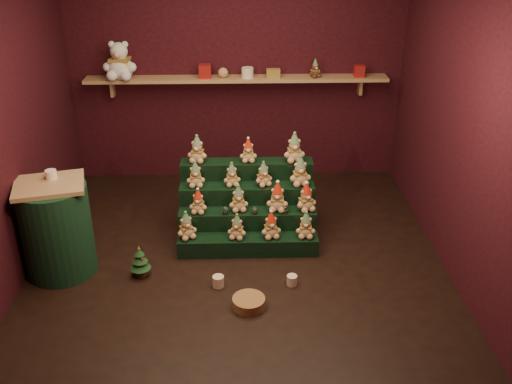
{
  "coord_description": "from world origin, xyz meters",
  "views": [
    {
      "loc": [
        0.04,
        -4.8,
        3.12
      ],
      "look_at": [
        0.18,
        0.25,
        0.6
      ],
      "focal_mm": 40.0,
      "sensor_mm": 36.0,
      "label": 1
    }
  ],
  "objects_px": {
    "riser_tier_front": "(248,245)",
    "snow_globe_c": "(285,210)",
    "snow_globe_a": "(225,210)",
    "mini_christmas_tree": "(140,261)",
    "snow_globe_b": "(255,210)",
    "mug_left": "(218,281)",
    "wicker_basket": "(249,302)",
    "brown_bear": "(315,69)",
    "mug_right": "(292,280)",
    "side_table": "(57,229)",
    "white_bear": "(119,55)"
  },
  "relations": [
    {
      "from": "mug_left",
      "to": "wicker_basket",
      "type": "height_order",
      "value": "mug_left"
    },
    {
      "from": "snow_globe_a",
      "to": "wicker_basket",
      "type": "relative_size",
      "value": 0.28
    },
    {
      "from": "mug_left",
      "to": "mug_right",
      "type": "height_order",
      "value": "mug_left"
    },
    {
      "from": "riser_tier_front",
      "to": "snow_globe_c",
      "type": "height_order",
      "value": "snow_globe_c"
    },
    {
      "from": "riser_tier_front",
      "to": "white_bear",
      "type": "height_order",
      "value": "white_bear"
    },
    {
      "from": "mini_christmas_tree",
      "to": "wicker_basket",
      "type": "bearing_deg",
      "value": -26.36
    },
    {
      "from": "mini_christmas_tree",
      "to": "white_bear",
      "type": "relative_size",
      "value": 0.59
    },
    {
      "from": "mug_right",
      "to": "mini_christmas_tree",
      "type": "bearing_deg",
      "value": 172.59
    },
    {
      "from": "brown_bear",
      "to": "riser_tier_front",
      "type": "bearing_deg",
      "value": -140.35
    },
    {
      "from": "snow_globe_c",
      "to": "white_bear",
      "type": "distance_m",
      "value": 2.71
    },
    {
      "from": "mini_christmas_tree",
      "to": "white_bear",
      "type": "height_order",
      "value": "white_bear"
    },
    {
      "from": "mini_christmas_tree",
      "to": "mug_right",
      "type": "relative_size",
      "value": 3.39
    },
    {
      "from": "snow_globe_a",
      "to": "mini_christmas_tree",
      "type": "bearing_deg",
      "value": -145.97
    },
    {
      "from": "snow_globe_b",
      "to": "snow_globe_c",
      "type": "xyz_separation_m",
      "value": [
        0.31,
        0.0,
        0.0
      ]
    },
    {
      "from": "snow_globe_b",
      "to": "white_bear",
      "type": "bearing_deg",
      "value": 133.64
    },
    {
      "from": "snow_globe_c",
      "to": "snow_globe_a",
      "type": "bearing_deg",
      "value": 180.0
    },
    {
      "from": "mini_christmas_tree",
      "to": "brown_bear",
      "type": "xyz_separation_m",
      "value": [
        1.84,
        2.14,
        1.26
      ]
    },
    {
      "from": "side_table",
      "to": "wicker_basket",
      "type": "bearing_deg",
      "value": -33.06
    },
    {
      "from": "side_table",
      "to": "white_bear",
      "type": "relative_size",
      "value": 1.68
    },
    {
      "from": "side_table",
      "to": "white_bear",
      "type": "height_order",
      "value": "white_bear"
    },
    {
      "from": "snow_globe_b",
      "to": "mug_left",
      "type": "xyz_separation_m",
      "value": [
        -0.35,
        -0.72,
        -0.35
      ]
    },
    {
      "from": "snow_globe_b",
      "to": "side_table",
      "type": "relative_size",
      "value": 0.08
    },
    {
      "from": "snow_globe_a",
      "to": "mug_left",
      "type": "height_order",
      "value": "snow_globe_a"
    },
    {
      "from": "snow_globe_a",
      "to": "mug_left",
      "type": "xyz_separation_m",
      "value": [
        -0.06,
        -0.72,
        -0.35
      ]
    },
    {
      "from": "snow_globe_b",
      "to": "mini_christmas_tree",
      "type": "height_order",
      "value": "snow_globe_b"
    },
    {
      "from": "mini_christmas_tree",
      "to": "white_bear",
      "type": "distance_m",
      "value": 2.61
    },
    {
      "from": "wicker_basket",
      "to": "brown_bear",
      "type": "bearing_deg",
      "value": 72.4
    },
    {
      "from": "mug_right",
      "to": "snow_globe_a",
      "type": "bearing_deg",
      "value": 130.7
    },
    {
      "from": "wicker_basket",
      "to": "snow_globe_a",
      "type": "bearing_deg",
      "value": 101.73
    },
    {
      "from": "mug_left",
      "to": "mug_right",
      "type": "bearing_deg",
      "value": 0.36
    },
    {
      "from": "snow_globe_c",
      "to": "side_table",
      "type": "xyz_separation_m",
      "value": [
        -2.16,
        -0.42,
        0.06
      ]
    },
    {
      "from": "riser_tier_front",
      "to": "snow_globe_b",
      "type": "distance_m",
      "value": 0.36
    },
    {
      "from": "riser_tier_front",
      "to": "brown_bear",
      "type": "xyz_separation_m",
      "value": [
        0.83,
        1.76,
        1.33
      ]
    },
    {
      "from": "mug_right",
      "to": "wicker_basket",
      "type": "relative_size",
      "value": 0.34
    },
    {
      "from": "mini_christmas_tree",
      "to": "mug_right",
      "type": "xyz_separation_m",
      "value": [
        1.41,
        -0.18,
        -0.11
      ]
    },
    {
      "from": "brown_bear",
      "to": "snow_globe_a",
      "type": "bearing_deg",
      "value": -148.44
    },
    {
      "from": "mug_right",
      "to": "white_bear",
      "type": "bearing_deg",
      "value": 128.57
    },
    {
      "from": "snow_globe_a",
      "to": "mug_right",
      "type": "xyz_separation_m",
      "value": [
        0.62,
        -0.72,
        -0.35
      ]
    },
    {
      "from": "snow_globe_b",
      "to": "brown_bear",
      "type": "xyz_separation_m",
      "value": [
        0.76,
        1.6,
        1.02
      ]
    },
    {
      "from": "snow_globe_a",
      "to": "brown_bear",
      "type": "xyz_separation_m",
      "value": [
        1.05,
        1.6,
        1.02
      ]
    },
    {
      "from": "snow_globe_b",
      "to": "riser_tier_front",
      "type": "bearing_deg",
      "value": -114.38
    },
    {
      "from": "mini_christmas_tree",
      "to": "mug_right",
      "type": "height_order",
      "value": "mini_christmas_tree"
    },
    {
      "from": "mug_left",
      "to": "wicker_basket",
      "type": "distance_m",
      "value": 0.42
    },
    {
      "from": "riser_tier_front",
      "to": "white_bear",
      "type": "xyz_separation_m",
      "value": [
        -1.45,
        1.76,
        1.51
      ]
    },
    {
      "from": "snow_globe_b",
      "to": "mug_right",
      "type": "distance_m",
      "value": 0.86
    },
    {
      "from": "brown_bear",
      "to": "snow_globe_c",
      "type": "bearing_deg",
      "value": -130.79
    },
    {
      "from": "mug_left",
      "to": "snow_globe_a",
      "type": "bearing_deg",
      "value": 85.3
    },
    {
      "from": "snow_globe_a",
      "to": "mug_right",
      "type": "height_order",
      "value": "snow_globe_a"
    },
    {
      "from": "snow_globe_c",
      "to": "side_table",
      "type": "distance_m",
      "value": 2.2
    },
    {
      "from": "snow_globe_a",
      "to": "wicker_basket",
      "type": "bearing_deg",
      "value": -78.27
    }
  ]
}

